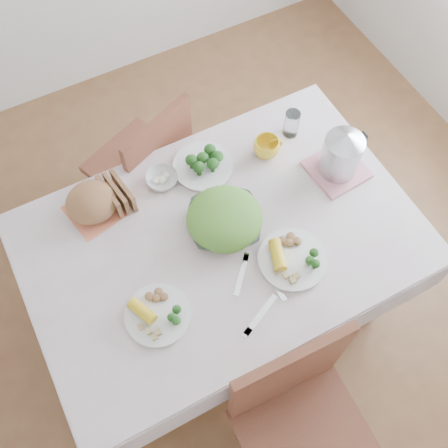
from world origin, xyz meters
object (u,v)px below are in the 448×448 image
chair_near (307,442)px  yellow_mug (266,148)px  electric_kettle (342,153)px  chair_far (138,161)px  dinner_plate_right (292,260)px  salad_bowl (225,222)px  dining_table (222,277)px  dinner_plate_left (158,315)px

chair_near → yellow_mug: (0.40, 1.03, 0.34)m
electric_kettle → chair_far: bearing=151.6°
dinner_plate_right → salad_bowl: bearing=121.9°
chair_far → dinner_plate_right: size_ratio=3.46×
dinner_plate_right → chair_near: bearing=-113.1°
salad_bowl → chair_near: bearing=-95.8°
chair_near → chair_far: chair_near is taller
chair_near → yellow_mug: bearing=70.8°
chair_far → yellow_mug: chair_far is taller
dining_table → salad_bowl: bearing=49.8°
chair_near → electric_kettle: electric_kettle is taller
salad_bowl → dinner_plate_left: salad_bowl is taller
dining_table → dinner_plate_right: bearing=-48.6°
dining_table → salad_bowl: 0.42m
chair_near → dining_table: bearing=88.2°
salad_bowl → dinner_plate_left: size_ratio=1.15×
chair_near → dinner_plate_left: 0.73m
yellow_mug → salad_bowl: bearing=-144.3°
salad_bowl → dining_table: bearing=-130.2°
electric_kettle → salad_bowl: bearing=-162.2°
yellow_mug → chair_far: bearing=135.8°
dining_table → yellow_mug: (0.35, 0.27, 0.43)m
dining_table → dinner_plate_right: 0.49m
chair_far → electric_kettle: (0.66, -0.64, 0.42)m
dining_table → chair_near: (-0.05, -0.77, 0.09)m
electric_kettle → dinner_plate_left: bearing=-150.0°
dinner_plate_left → chair_far: bearing=74.1°
dinner_plate_left → yellow_mug: size_ratio=2.19×
dining_table → electric_kettle: (0.56, 0.06, 0.51)m
chair_near → chair_far: (-0.05, 1.47, -0.00)m
dinner_plate_left → dinner_plate_right: bearing=-4.1°
chair_near → dinner_plate_left: (-0.30, 0.59, 0.31)m
yellow_mug → chair_near: bearing=-111.2°
chair_near → dinner_plate_right: size_ratio=3.84×
dining_table → dinner_plate_right: (0.19, -0.21, 0.40)m
yellow_mug → electric_kettle: size_ratio=0.49×
yellow_mug → electric_kettle: (0.21, -0.21, 0.08)m
yellow_mug → electric_kettle: electric_kettle is taller
chair_near → salad_bowl: size_ratio=3.66×
chair_far → chair_near: bearing=69.5°
electric_kettle → dinner_plate_right: bearing=-128.9°
chair_near → dinner_plate_right: 0.68m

